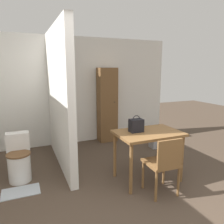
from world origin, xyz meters
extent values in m
cube|color=white|center=(0.00, 3.51, 1.25)|extent=(4.95, 0.12, 2.50)
cube|color=white|center=(-0.49, 2.38, 1.25)|extent=(0.12, 2.15, 2.50)
cube|color=brown|center=(0.68, 1.19, 0.78)|extent=(1.02, 0.69, 0.04)
cylinder|color=brown|center=(0.23, 0.91, 0.38)|extent=(0.05, 0.05, 0.76)
cylinder|color=brown|center=(1.12, 0.91, 0.38)|extent=(0.05, 0.05, 0.76)
cylinder|color=brown|center=(0.23, 1.48, 0.38)|extent=(0.05, 0.05, 0.76)
cylinder|color=brown|center=(1.12, 1.48, 0.38)|extent=(0.05, 0.05, 0.76)
cube|color=brown|center=(0.64, 0.78, 0.45)|extent=(0.44, 0.44, 0.04)
cube|color=brown|center=(0.63, 0.59, 0.66)|extent=(0.38, 0.04, 0.39)
cylinder|color=brown|center=(0.47, 0.97, 0.22)|extent=(0.04, 0.04, 0.43)
cylinder|color=brown|center=(0.83, 0.96, 0.22)|extent=(0.04, 0.04, 0.43)
cylinder|color=brown|center=(0.45, 0.61, 0.22)|extent=(0.04, 0.04, 0.43)
cylinder|color=brown|center=(0.81, 0.60, 0.22)|extent=(0.04, 0.04, 0.43)
cylinder|color=white|center=(-1.23, 1.93, 0.22)|extent=(0.34, 0.34, 0.44)
cylinder|color=brown|center=(-1.23, 1.93, 0.45)|extent=(0.37, 0.37, 0.02)
cube|color=white|center=(-1.23, 2.17, 0.59)|extent=(0.36, 0.18, 0.30)
cube|color=black|center=(0.50, 1.28, 0.90)|extent=(0.21, 0.15, 0.20)
torus|color=black|center=(0.50, 1.28, 1.00)|extent=(0.13, 0.01, 0.13)
cube|color=brown|center=(0.80, 3.27, 0.90)|extent=(0.44, 0.32, 1.80)
sphere|color=black|center=(0.93, 3.10, 0.99)|extent=(0.02, 0.02, 0.02)
cube|color=#B2BCC6|center=(-1.23, 1.56, 0.01)|extent=(0.53, 0.33, 0.01)
cube|color=#9E9EA3|center=(1.64, 2.36, 0.22)|extent=(0.27, 0.21, 0.44)
camera|label=1|loc=(-1.13, -1.62, 1.76)|focal=35.00mm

